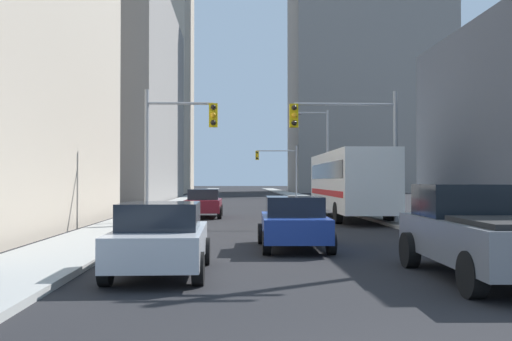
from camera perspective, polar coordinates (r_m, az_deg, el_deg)
The scene contains 13 objects.
sidewalk_left at distance 55.43m, azimuth -6.95°, elevation -2.95°, with size 2.58×160.00×0.15m, color #9E9E99.
sidewalk_right at distance 55.82m, azimuth 5.96°, elevation -2.93°, with size 2.58×160.00×0.15m, color #9E9E99.
city_bus at distance 30.16m, azimuth 9.14°, elevation -1.07°, with size 2.68×11.53×3.40m.
pickup_truck_grey at distance 12.55m, azimuth 21.26°, elevation -5.72°, with size 2.20×5.47×1.90m.
sedan_silver at distance 12.43m, azimuth -9.35°, elevation -6.57°, with size 1.95×4.22×1.52m.
sedan_blue at distance 16.85m, azimuth 3.74°, elevation -5.11°, with size 1.95×4.26×1.52m.
sedan_maroon at distance 31.17m, azimuth -5.15°, elevation -3.21°, with size 1.95×4.22×1.52m.
traffic_signal_near_left at distance 25.90m, azimuth -7.75°, elevation 3.53°, with size 3.22×0.44×6.00m.
traffic_signal_near_right at distance 26.30m, azimuth 9.12°, elevation 3.63°, with size 4.87×0.44×6.00m.
traffic_signal_far_right at distance 66.81m, azimuth 2.20°, elevation 0.83°, with size 4.80×0.44×6.00m.
street_lamp_right at distance 45.75m, azimuth 6.49°, elevation 2.26°, with size 2.64×0.32×7.50m.
building_left_mid_office at distance 58.13m, azimuth -16.07°, elevation 6.61°, with size 15.54×28.96×19.24m, color gray.
building_right_far_highrise at distance 106.21m, azimuth 10.83°, elevation 15.54°, with size 25.89×18.37×64.30m, color gray.
Camera 1 is at (-1.74, -5.21, 1.98)m, focal length 40.67 mm.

